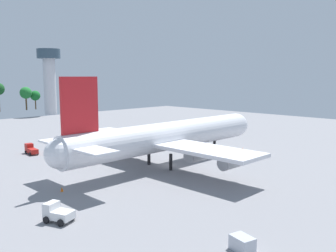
% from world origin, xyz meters
% --- Properties ---
extents(ground_plane, '(231.28, 231.28, 0.00)m').
position_xyz_m(ground_plane, '(0.00, 0.00, 0.00)').
color(ground_plane, gray).
extents(cargo_airplane, '(57.82, 47.85, 19.52)m').
position_xyz_m(cargo_airplane, '(-0.15, 0.00, 6.46)').
color(cargo_airplane, silver).
rests_on(cargo_airplane, ground_plane).
extents(baggage_tug, '(4.54, 2.71, 2.54)m').
position_xyz_m(baggage_tug, '(-2.13, 30.26, 1.23)').
color(baggage_tug, silver).
rests_on(baggage_tug, ground_plane).
extents(cargo_loader, '(3.73, 4.42, 2.56)m').
position_xyz_m(cargo_loader, '(-33.11, -11.63, 1.21)').
color(cargo_loader, silver).
rests_on(cargo_loader, ground_plane).
extents(fuel_truck, '(2.63, 5.39, 2.46)m').
position_xyz_m(fuel_truck, '(-15.85, 33.25, 1.13)').
color(fuel_truck, '#B21E19').
rests_on(fuel_truck, ground_plane).
extents(cargo_container_fore, '(2.44, 3.02, 1.69)m').
position_xyz_m(cargo_container_fore, '(-22.67, -34.21, 0.84)').
color(cargo_container_fore, '#B7BCC6').
rests_on(cargo_container_fore, ground_plane).
extents(safety_cone_nose, '(0.51, 0.51, 0.73)m').
position_xyz_m(safety_cone_nose, '(26.02, -2.36, 0.37)').
color(safety_cone_nose, orange).
rests_on(safety_cone_nose, ground_plane).
extents(safety_cone_tail, '(0.52, 0.52, 0.74)m').
position_xyz_m(safety_cone_tail, '(-26.02, -0.16, 0.37)').
color(safety_cone_tail, orange).
rests_on(safety_cone_tail, ground_plane).
extents(control_tower, '(11.52, 11.52, 33.14)m').
position_xyz_m(control_tower, '(35.04, 119.32, 20.45)').
color(control_tower, silver).
rests_on(control_tower, ground_plane).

